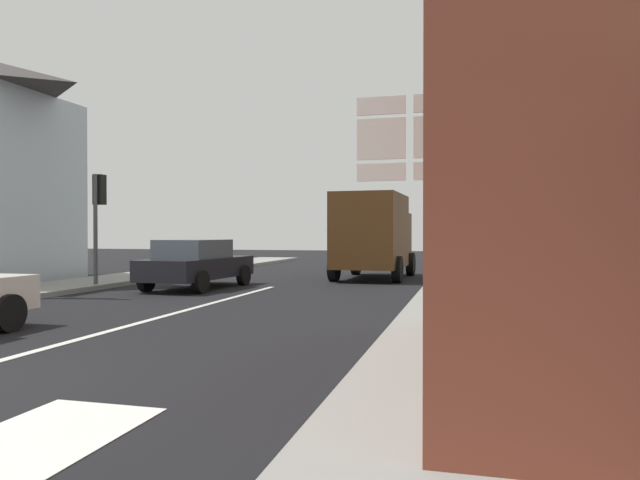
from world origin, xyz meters
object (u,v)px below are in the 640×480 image
at_px(traffic_light_near_left, 98,204).
at_px(traffic_light_near_right, 432,193).
at_px(route_sign_post, 438,198).
at_px(sedan_far, 197,263).
at_px(delivery_truck, 374,234).
at_px(traffic_light_far_right, 442,204).

relative_size(traffic_light_near_left, traffic_light_near_right, 0.92).
relative_size(route_sign_post, traffic_light_near_right, 0.86).
distance_m(sedan_far, delivery_truck, 6.83).
bearing_deg(traffic_light_near_right, sedan_far, -179.30).
xyz_separation_m(traffic_light_near_left, traffic_light_far_right, (9.80, 7.16, 0.25)).
height_order(traffic_light_near_left, traffic_light_far_right, traffic_light_far_right).
bearing_deg(sedan_far, traffic_light_far_right, 42.75).
relative_size(delivery_truck, traffic_light_near_left, 1.48).
distance_m(sedan_far, traffic_light_far_right, 9.68).
bearing_deg(traffic_light_near_left, delivery_truck, 37.77).
height_order(delivery_truck, traffic_light_near_left, traffic_light_near_left).
relative_size(route_sign_post, traffic_light_near_left, 0.93).
xyz_separation_m(traffic_light_near_right, traffic_light_far_right, (0.00, 6.34, 0.04)).
bearing_deg(delivery_truck, route_sign_post, -78.42).
height_order(route_sign_post, traffic_light_near_left, traffic_light_near_left).
distance_m(sedan_far, traffic_light_near_right, 7.23).
distance_m(traffic_light_near_right, traffic_light_far_right, 6.34).
distance_m(route_sign_post, traffic_light_near_right, 10.06).
bearing_deg(traffic_light_near_left, route_sign_post, -41.25).
bearing_deg(traffic_light_near_left, traffic_light_near_right, 4.82).
distance_m(sedan_far, traffic_light_near_left, 3.44).
distance_m(route_sign_post, traffic_light_far_right, 16.38).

